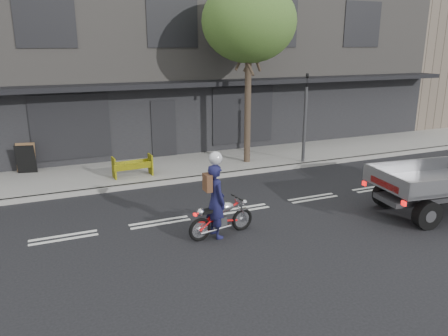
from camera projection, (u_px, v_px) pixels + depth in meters
ground at (242, 209)px, 12.42m from camera, size 80.00×80.00×0.00m
sidewalk at (189, 166)px, 16.55m from camera, size 32.00×3.20×0.15m
kerb at (204, 177)px, 15.14m from camera, size 32.00×0.20×0.15m
building_main at (144, 55)px, 21.32m from camera, size 26.00×10.00×8.00m
building_neighbour at (444, 37)px, 28.59m from camera, size 14.00×10.00×10.00m
street_tree at (249, 22)px, 15.52m from camera, size 3.40×3.40×6.74m
traffic_light_pole at (305, 123)px, 16.51m from camera, size 0.12×0.12×3.50m
motorcycle at (222, 217)px, 10.64m from camera, size 1.78×0.52×0.92m
rider at (216, 201)px, 10.46m from camera, size 0.53×0.72×1.83m
construction_barrier at (134, 167)px, 14.75m from camera, size 1.38×0.63×0.75m
sandwich_board at (26, 159)px, 15.21m from camera, size 0.73×0.56×1.03m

